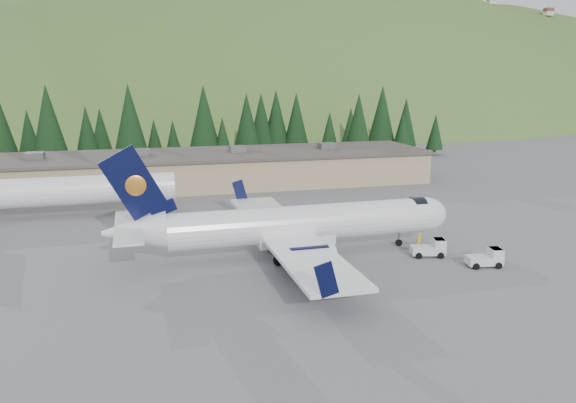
{
  "coord_description": "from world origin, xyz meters",
  "views": [
    {
      "loc": [
        -14.73,
        -50.38,
        17.18
      ],
      "look_at": [
        0.0,
        6.0,
        4.0
      ],
      "focal_mm": 35.0,
      "sensor_mm": 36.0,
      "label": 1
    }
  ],
  "objects_px": {
    "baggage_tug_a": "(431,248)",
    "terminal_building": "(207,169)",
    "baggage_tug_b": "(487,258)",
    "airliner": "(294,225)",
    "second_airliner": "(59,190)",
    "ramp_worker": "(419,241)"
  },
  "relations": [
    {
      "from": "baggage_tug_a",
      "to": "second_airliner",
      "type": "bearing_deg",
      "value": 157.96
    },
    {
      "from": "baggage_tug_b",
      "to": "ramp_worker",
      "type": "relative_size",
      "value": 2.05
    },
    {
      "from": "second_airliner",
      "to": "baggage_tug_b",
      "type": "distance_m",
      "value": 50.04
    },
    {
      "from": "terminal_building",
      "to": "ramp_worker",
      "type": "bearing_deg",
      "value": -66.95
    },
    {
      "from": "terminal_building",
      "to": "ramp_worker",
      "type": "height_order",
      "value": "terminal_building"
    },
    {
      "from": "baggage_tug_a",
      "to": "baggage_tug_b",
      "type": "distance_m",
      "value": 5.34
    },
    {
      "from": "second_airliner",
      "to": "baggage_tug_a",
      "type": "height_order",
      "value": "second_airliner"
    },
    {
      "from": "second_airliner",
      "to": "ramp_worker",
      "type": "bearing_deg",
      "value": -32.47
    },
    {
      "from": "airliner",
      "to": "baggage_tug_b",
      "type": "height_order",
      "value": "airliner"
    },
    {
      "from": "baggage_tug_a",
      "to": "baggage_tug_b",
      "type": "xyz_separation_m",
      "value": [
        3.53,
        -4.0,
        -0.01
      ]
    },
    {
      "from": "airliner",
      "to": "second_airliner",
      "type": "distance_m",
      "value": 32.52
    },
    {
      "from": "second_airliner",
      "to": "airliner",
      "type": "bearing_deg",
      "value": -42.62
    },
    {
      "from": "baggage_tug_a",
      "to": "terminal_building",
      "type": "height_order",
      "value": "terminal_building"
    },
    {
      "from": "baggage_tug_b",
      "to": "terminal_building",
      "type": "height_order",
      "value": "terminal_building"
    },
    {
      "from": "airliner",
      "to": "baggage_tug_a",
      "type": "height_order",
      "value": "airliner"
    },
    {
      "from": "second_airliner",
      "to": "terminal_building",
      "type": "distance_m",
      "value": 25.55
    },
    {
      "from": "baggage_tug_b",
      "to": "baggage_tug_a",
      "type": "bearing_deg",
      "value": 140.72
    },
    {
      "from": "second_airliner",
      "to": "baggage_tug_b",
      "type": "xyz_separation_m",
      "value": [
        40.28,
        -29.57,
        -2.57
      ]
    },
    {
      "from": "baggage_tug_a",
      "to": "terminal_building",
      "type": "distance_m",
      "value": 44.89
    },
    {
      "from": "baggage_tug_a",
      "to": "ramp_worker",
      "type": "bearing_deg",
      "value": 105.55
    },
    {
      "from": "ramp_worker",
      "to": "terminal_building",
      "type": "bearing_deg",
      "value": -97.4
    },
    {
      "from": "baggage_tug_a",
      "to": "ramp_worker",
      "type": "distance_m",
      "value": 2.25
    }
  ]
}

